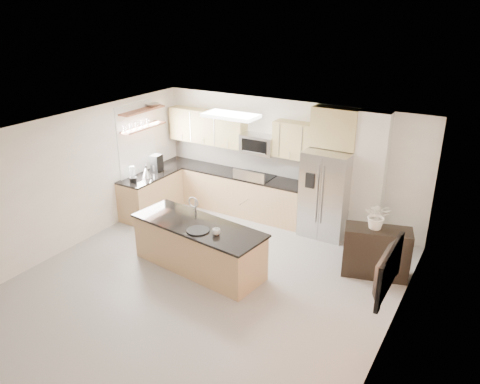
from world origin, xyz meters
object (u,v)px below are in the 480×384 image
Objects in this scene: cup at (216,232)px; kettle at (146,172)px; platter at (198,231)px; island at (199,246)px; range at (255,196)px; credenza at (376,252)px; blender at (133,175)px; refrigerator at (326,193)px; flower_vase at (378,209)px; coffee_maker at (156,163)px; television at (381,268)px; bowl at (152,104)px; microwave at (258,144)px.

kettle reaches higher than cup.
island is at bearing 125.46° from platter.
range is 2.75m from cup.
range is at bearing 97.66° from platter.
blender is at bearing 169.74° from credenza.
refrigerator is 2.49× the size of flower_vase.
television is (5.61, -2.33, 0.25)m from coffee_maker.
coffee_maker is (-2.79, 1.83, 0.18)m from cup.
coffee_maker is 1.31m from bowl.
refrigerator reaches higher than kettle.
microwave is 4.79m from television.
blender reaches higher than platter.
cup is 0.34× the size of bowl.
bowl is (-2.25, -0.62, 1.91)m from range.
coffee_maker is at bearing 151.13° from island.
bowl is at bearing 100.23° from blender.
television is (0.51, -2.02, 0.90)m from credenza.
cup is (0.70, -2.62, 0.44)m from range.
cup is at bearing -20.40° from blender.
flower_vase is at bearing -3.50° from coffee_maker.
range is 2.47m from island.
refrigerator is at bearing -5.86° from microwave.
platter is 2.67m from blender.
blender reaches higher than credenza.
television is at bearing -8.04° from platter.
island is (0.21, -2.58, -1.20)m from microwave.
platter is 0.55× the size of flower_vase.
refrigerator is 4.55× the size of platter.
range is 2.68m from blender.
credenza is at bearing 14.19° from television.
range is at bearing 178.40° from refrigerator.
bowl is at bearing 66.55° from television.
cup is at bearing -11.30° from island.
bowl is 5.34m from flower_vase.
island is 3.61× the size of flower_vase.
television is at bearing -23.45° from bowl.
refrigerator is 3.62m from television.
range is at bearing -90.00° from microwave.
refrigerator reaches higher than coffee_maker.
credenza is 8.41× the size of cup.
microwave is 2.75m from blender.
refrigerator reaches higher than credenza.
kettle is at bearing -148.81° from range.
range is 3.24× the size of blender.
cup is at bearing -162.31° from credenza.
island is (0.21, -2.46, -0.04)m from range.
kettle is (-3.68, -1.18, 0.15)m from refrigerator.
kettle is at bearing -69.56° from bowl.
refrigerator is 3.83m from coffee_maker.
coffee_maker reaches higher than island.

